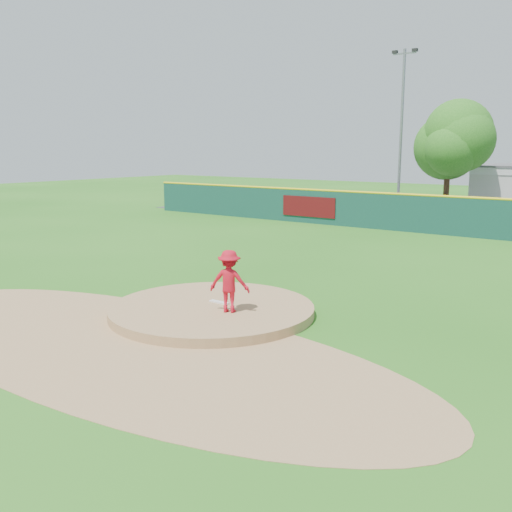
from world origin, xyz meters
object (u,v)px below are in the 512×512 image
Objects in this scene: pitcher at (229,281)px; light_pole_left at (401,124)px; deciduous_tree at (449,146)px; playground_slide at (256,198)px; van at (438,209)px.

pitcher is 28.46m from light_pole_left.
playground_slide is at bearing -175.14° from deciduous_tree.
light_pole_left reaches higher than playground_slide.
deciduous_tree is 4.72m from light_pole_left.
deciduous_tree is at bearing 4.86° from playground_slide.
playground_slide is at bearing 103.57° from van.
deciduous_tree reaches higher than van.
pitcher is at bearing -159.83° from van.
light_pole_left is (-6.76, 27.19, 4.99)m from pitcher.
van reaches higher than playground_slide.
light_pole_left is (10.08, 3.20, 5.36)m from playground_slide.
van is 7.36m from light_pole_left.
deciduous_tree is (-2.76, 25.19, 3.50)m from pitcher.
playground_slide is at bearing -79.18° from pitcher.
deciduous_tree is at bearing -26.57° from light_pole_left.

